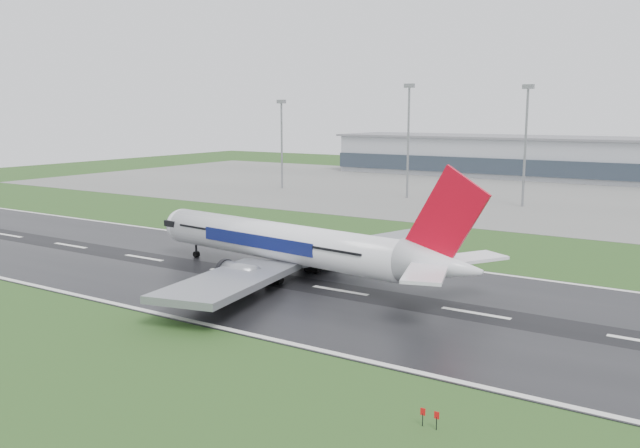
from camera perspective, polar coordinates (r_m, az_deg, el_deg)
The scene contains 7 objects.
ground at distance 87.40m, azimuth 13.16°, elevation -7.48°, with size 520.00×520.00×0.00m, color #224419.
runway at distance 87.38m, azimuth 13.16°, elevation -7.45°, with size 400.00×45.00×0.10m, color black.
apron at distance 207.43m, azimuth 24.90°, elevation 1.70°, with size 400.00×130.00×0.08m, color slate.
main_airliner at distance 100.39m, azimuth -1.85°, elevation 0.24°, with size 60.24×57.37×17.79m, color white, non-canonical shape.
floodmast_0 at distance 221.60m, azimuth -3.29°, elevation 6.63°, with size 0.64×0.64×27.91m, color gray.
floodmast_1 at distance 198.17m, azimuth 7.53°, elevation 6.82°, with size 0.64×0.64×32.05m, color gray.
floodmast_2 at distance 186.24m, azimuth 17.12°, elevation 6.17°, with size 0.64×0.64×31.13m, color gray.
Camera 1 is at (27.35, -79.07, 25.26)m, focal length 37.47 mm.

